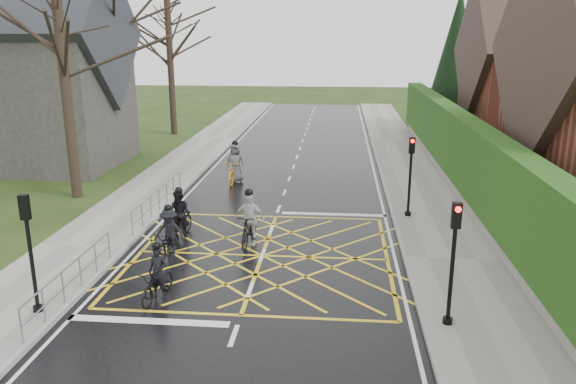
% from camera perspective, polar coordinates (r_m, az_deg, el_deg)
% --- Properties ---
extents(ground, '(120.00, 120.00, 0.00)m').
position_cam_1_polar(ground, '(18.23, -2.64, -6.49)').
color(ground, black).
rests_on(ground, ground).
extents(road, '(9.00, 80.00, 0.01)m').
position_cam_1_polar(road, '(18.23, -2.64, -6.48)').
color(road, black).
rests_on(road, ground).
extents(sidewalk_right, '(3.00, 80.00, 0.15)m').
position_cam_1_polar(sidewalk_right, '(18.41, 16.32, -6.66)').
color(sidewalk_right, gray).
rests_on(sidewalk_right, ground).
extents(sidewalk_left, '(3.00, 80.00, 0.15)m').
position_cam_1_polar(sidewalk_left, '(19.89, -20.12, -5.31)').
color(sidewalk_left, gray).
rests_on(sidewalk_left, ground).
extents(stone_wall, '(0.50, 38.00, 0.70)m').
position_cam_1_polar(stone_wall, '(24.24, 17.84, -0.67)').
color(stone_wall, slate).
rests_on(stone_wall, ground).
extents(hedge, '(0.90, 38.00, 2.80)m').
position_cam_1_polar(hedge, '(23.83, 18.19, 3.36)').
color(hedge, '#16390F').
rests_on(hedge, stone_wall).
extents(house_far, '(9.80, 8.80, 10.30)m').
position_cam_1_polar(house_far, '(36.94, 25.22, 10.39)').
color(house_far, brown).
rests_on(house_far, ground).
extents(conifer, '(4.60, 4.60, 10.00)m').
position_cam_1_polar(conifer, '(43.56, 16.71, 12.65)').
color(conifer, black).
rests_on(conifer, ground).
extents(church, '(8.80, 7.80, 11.00)m').
position_cam_1_polar(church, '(32.87, -24.21, 11.00)').
color(church, '#2D2B28').
rests_on(church, ground).
extents(tree_near, '(9.24, 9.24, 11.44)m').
position_cam_1_polar(tree_near, '(25.40, -22.39, 16.94)').
color(tree_near, black).
rests_on(tree_near, ground).
extents(tree_mid, '(10.08, 10.08, 12.48)m').
position_cam_1_polar(tree_mid, '(33.14, -17.61, 18.09)').
color(tree_mid, black).
rests_on(tree_mid, ground).
extents(tree_far, '(8.40, 8.40, 10.40)m').
position_cam_1_polar(tree_far, '(40.42, -12.04, 15.88)').
color(tree_far, black).
rests_on(tree_far, ground).
extents(railing_south, '(0.05, 5.04, 1.03)m').
position_cam_1_polar(railing_south, '(16.16, -21.17, -7.63)').
color(railing_south, slate).
rests_on(railing_south, ground).
extents(railing_north, '(0.05, 6.04, 1.03)m').
position_cam_1_polar(railing_north, '(22.70, -13.00, -0.26)').
color(railing_north, slate).
rests_on(railing_north, ground).
extents(traffic_light_ne, '(0.24, 0.31, 3.21)m').
position_cam_1_polar(traffic_light_ne, '(21.72, 12.29, 1.45)').
color(traffic_light_ne, black).
rests_on(traffic_light_ne, ground).
extents(traffic_light_se, '(0.24, 0.31, 3.21)m').
position_cam_1_polar(traffic_light_se, '(13.83, 16.35, -7.19)').
color(traffic_light_se, black).
rests_on(traffic_light_se, ground).
extents(traffic_light_sw, '(0.24, 0.31, 3.21)m').
position_cam_1_polar(traffic_light_sw, '(15.24, -24.64, -5.87)').
color(traffic_light_sw, black).
rests_on(traffic_light_sw, ground).
extents(cyclist_rear, '(0.88, 1.74, 1.62)m').
position_cam_1_polar(cyclist_rear, '(15.61, -13.09, -8.79)').
color(cyclist_rear, black).
rests_on(cyclist_rear, ground).
extents(cyclist_back, '(0.93, 1.90, 1.84)m').
position_cam_1_polar(cyclist_back, '(19.90, -10.94, -2.69)').
color(cyclist_back, black).
rests_on(cyclist_back, ground).
extents(cyclist_mid, '(1.06, 1.81, 1.72)m').
position_cam_1_polar(cyclist_mid, '(18.38, -11.99, -4.55)').
color(cyclist_mid, black).
rests_on(cyclist_mid, ground).
extents(cyclist_front, '(1.09, 2.01, 1.97)m').
position_cam_1_polar(cyclist_front, '(18.89, -3.97, -3.34)').
color(cyclist_front, black).
rests_on(cyclist_front, ground).
extents(cyclist_lead, '(0.96, 2.16, 2.04)m').
position_cam_1_polar(cyclist_lead, '(26.97, -5.36, 2.45)').
color(cyclist_lead, gold).
rests_on(cyclist_lead, ground).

